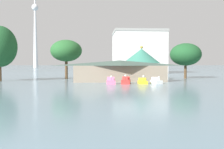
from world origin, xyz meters
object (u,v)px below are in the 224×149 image
Objects in this scene: boathouse at (120,70)px; background_building_block at (138,52)px; pedal_boat_yellow at (143,81)px; shoreline_tree_mid at (66,51)px; distant_broadcast_tower at (35,17)px; pedal_boat_white at (156,81)px; pedal_boat_red at (126,81)px; shoreline_tree_right at (186,55)px; green_roof_pavilion at (141,62)px; pedal_boat_pink at (111,81)px.

background_building_block is at bearing 75.67° from boathouse.
shoreline_tree_mid reaches higher than pedal_boat_yellow.
pedal_boat_yellow is at bearing -99.27° from background_building_block.
distant_broadcast_tower reaches higher than boathouse.
distant_broadcast_tower is at bearing -178.50° from pedal_boat_white.
distant_broadcast_tower is (-68.38, 219.73, 51.75)m from boathouse.
background_building_block is 0.16× the size of distant_broadcast_tower.
shoreline_tree_right is at bearing 145.41° from pedal_boat_red.
shoreline_tree_mid is 48.77m from background_building_block.
pedal_boat_yellow is at bearing -46.89° from shoreline_tree_mid.
distant_broadcast_tower reaches higher than green_roof_pavilion.
shoreline_tree_right is at bearing 13.74° from green_roof_pavilion.
shoreline_tree_right is 231.94m from distant_broadcast_tower.
distant_broadcast_tower reaches higher than background_building_block.
pedal_boat_white is at bearing -42.30° from shoreline_tree_mid.
green_roof_pavilion is at bearing -70.71° from distant_broadcast_tower.
shoreline_tree_mid is at bearing 179.30° from shoreline_tree_right.
pedal_boat_yellow is 0.88× the size of pedal_boat_white.
background_building_block is at bearing 156.51° from pedal_boat_white.
distant_broadcast_tower is (-68.91, 226.36, 53.56)m from pedal_boat_red.
shoreline_tree_right reaches higher than pedal_boat_white.
shoreline_tree_right is 0.43× the size of background_building_block.
pedal_boat_pink is 0.11× the size of background_building_block.
green_roof_pavilion is (8.43, 14.10, 3.70)m from pedal_boat_pink.
pedal_boat_pink is 0.25× the size of green_roof_pavilion.
pedal_boat_red is 15.16m from green_roof_pavilion.
pedal_boat_pink is 0.02× the size of distant_broadcast_tower.
pedal_boat_red is at bearing -136.83° from shoreline_tree_right.
green_roof_pavilion is 1.00× the size of shoreline_tree_right.
pedal_boat_yellow is 8.04m from boathouse.
pedal_boat_pink is 242.25m from distant_broadcast_tower.
green_roof_pavilion is at bearing -99.08° from background_building_block.
pedal_boat_yellow is 0.11× the size of background_building_block.
pedal_boat_red is 1.20× the size of pedal_boat_yellow.
shoreline_tree_right is (18.22, 9.96, 3.86)m from boathouse.
background_building_block is at bearing 96.82° from shoreline_tree_right.
green_roof_pavilion is at bearing 170.11° from pedal_boat_red.
boathouse is at bearing -72.71° from distant_broadcast_tower.
distant_broadcast_tower is at bearing 112.43° from shoreline_tree_right.
pedal_boat_yellow is 243.78m from distant_broadcast_tower.
green_roof_pavilion reaches higher than pedal_boat_red.
pedal_boat_white is (5.77, -0.13, -0.05)m from pedal_boat_red.
distant_broadcast_tower is (-74.45, 212.74, 49.87)m from green_roof_pavilion.
pedal_boat_yellow reaches higher than pedal_boat_pink.
shoreline_tree_right is 42.17m from background_building_block.
pedal_boat_red reaches higher than pedal_boat_white.
distant_broadcast_tower reaches higher than pedal_boat_white.
boathouse is at bearing -153.76° from pedal_boat_white.
distant_broadcast_tower is at bearing 109.29° from green_roof_pavilion.
pedal_boat_pink is at bearing -104.44° from pedal_boat_white.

